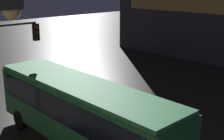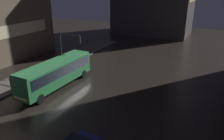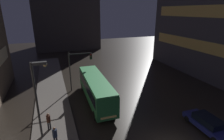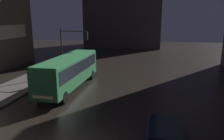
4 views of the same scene
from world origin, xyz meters
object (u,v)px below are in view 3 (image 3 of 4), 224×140
Objects in this scene: bus_near at (96,87)px; street_lamp_sidewalk at (38,89)px; traffic_light_main at (78,64)px; car_taxi at (208,123)px; pedestrian_mid at (55,134)px; pedestrian_near at (49,120)px.

street_lamp_sidewalk is at bearing 40.39° from bus_near.
bus_near is at bearing -71.90° from traffic_light_main.
pedestrian_mid is (-13.85, 2.63, 0.50)m from car_taxi.
street_lamp_sidewalk is (-0.40, -0.89, 3.66)m from pedestrian_near.
pedestrian_mid is (0.48, -2.36, 0.02)m from pedestrian_near.
pedestrian_mid is 0.25× the size of street_lamp_sidewalk.
car_taxi is (8.63, -9.09, -1.23)m from bus_near.
pedestrian_near reaches higher than car_taxi.
traffic_light_main reaches higher than bus_near.
car_taxi is 14.10m from pedestrian_mid.
pedestrian_mid is at bearing -9.56° from car_taxi.
traffic_light_main is 10.43m from street_lamp_sidewalk.
bus_near is 8.40m from street_lamp_sidewalk.
car_taxi is at bearing -53.11° from traffic_light_main.
car_taxi is 0.85× the size of traffic_light_main.
pedestrian_near is 0.25× the size of street_lamp_sidewalk.
pedestrian_mid is at bearing -109.61° from traffic_light_main.
traffic_light_main is at bearing -51.91° from car_taxi.
street_lamp_sidewalk is at bearing -14.35° from car_taxi.
pedestrian_mid is at bearing 81.34° from pedestrian_near.
traffic_light_main is at bearing -137.24° from pedestrian_near.
bus_near is 1.51× the size of street_lamp_sidewalk.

